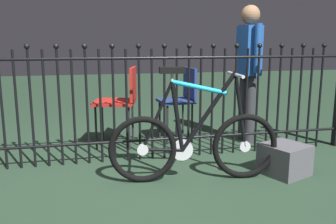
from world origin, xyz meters
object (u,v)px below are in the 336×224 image
object	(u,v)px
chair_red	(122,97)
display_crate	(285,159)
person_visitor	(248,63)
bicycle	(194,142)
chair_navy	(182,96)

from	to	relation	value
chair_red	display_crate	bearing A→B (deg)	-42.99
chair_red	person_visitor	size ratio (longest dim) A/B	0.57
bicycle	chair_red	size ratio (longest dim) A/B	1.62
chair_red	person_visitor	world-z (taller)	person_visitor
person_visitor	bicycle	bearing A→B (deg)	-132.41
bicycle	display_crate	xyz separation A→B (m)	(0.81, -0.04, -0.20)
bicycle	chair_red	distance (m)	1.27
chair_red	chair_navy	distance (m)	0.71
bicycle	chair_red	bearing A→B (deg)	112.34
bicycle	person_visitor	distance (m)	1.50
person_visitor	display_crate	size ratio (longest dim) A/B	4.43
bicycle	person_visitor	size ratio (longest dim) A/B	0.92
person_visitor	chair_red	bearing A→B (deg)	174.67
chair_red	person_visitor	xyz separation A→B (m)	(1.41, -0.13, 0.36)
display_crate	person_visitor	bearing A→B (deg)	83.23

